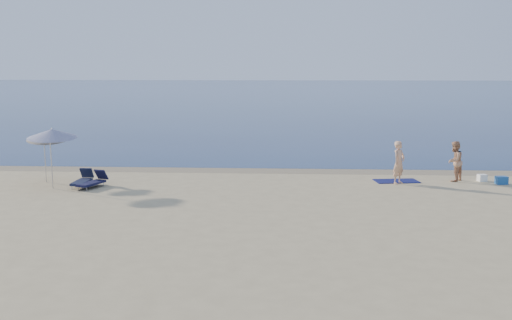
{
  "coord_description": "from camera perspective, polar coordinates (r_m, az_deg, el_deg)",
  "views": [
    {
      "loc": [
        -1.2,
        -9.55,
        4.86
      ],
      "look_at": [
        -2.71,
        16.0,
        1.0
      ],
      "focal_mm": 45.0,
      "sensor_mm": 36.0,
      "label": 1
    }
  ],
  "objects": [
    {
      "name": "wet_sand_strip",
      "position": [
        29.38,
        5.67,
        -0.98
      ],
      "size": [
        240.0,
        1.6,
        0.0
      ],
      "primitive_type": "cube",
      "color": "#847254",
      "rests_on": "ground"
    },
    {
      "name": "umbrella_far",
      "position": [
        27.78,
        -18.1,
        2.02
      ],
      "size": [
        2.07,
        2.09,
        2.21
      ],
      "rotation": [
        0.0,
        0.0,
        0.32
      ],
      "color": "silver",
      "rests_on": "ground"
    },
    {
      "name": "beach_towel",
      "position": [
        27.33,
        12.37,
        -1.84
      ],
      "size": [
        1.91,
        1.25,
        0.03
      ],
      "primitive_type": "cube",
      "rotation": [
        0.0,
        0.0,
        0.16
      ],
      "color": "#0D1045",
      "rests_on": "ground"
    },
    {
      "name": "person_left",
      "position": [
        26.69,
        12.59,
        -0.22
      ],
      "size": [
        0.74,
        0.76,
        1.75
      ],
      "primitive_type": "imported",
      "rotation": [
        0.0,
        0.0,
        0.85
      ],
      "color": "tan",
      "rests_on": "ground"
    },
    {
      "name": "person_right",
      "position": [
        27.86,
        17.24,
        -0.11
      ],
      "size": [
        1.01,
        1.04,
        1.68
      ],
      "primitive_type": "imported",
      "rotation": [
        0.0,
        0.0,
        -2.25
      ],
      "color": "tan",
      "rests_on": "ground"
    },
    {
      "name": "lounger_left",
      "position": [
        26.52,
        -15.17,
        -1.75
      ],
      "size": [
        0.51,
        1.52,
        0.67
      ],
      "rotation": [
        0.0,
        0.0,
        -0.01
      ],
      "color": "#141B37",
      "rests_on": "ground"
    },
    {
      "name": "umbrella_near",
      "position": [
        26.19,
        -17.68,
        2.26
      ],
      "size": [
        2.28,
        2.3,
        2.47
      ],
      "rotation": [
        0.0,
        0.0,
        0.22
      ],
      "color": "silver",
      "rests_on": "ground"
    },
    {
      "name": "sea",
      "position": [
        109.66,
        4.02,
        6.01
      ],
      "size": [
        240.0,
        160.0,
        0.01
      ],
      "primitive_type": "cube",
      "color": "#0B1F46",
      "rests_on": "ground"
    },
    {
      "name": "white_bag",
      "position": [
        28.32,
        19.45,
        -1.5
      ],
      "size": [
        0.4,
        0.36,
        0.29
      ],
      "primitive_type": "cube",
      "rotation": [
        0.0,
        0.0,
        0.24
      ],
      "color": "white",
      "rests_on": "ground"
    },
    {
      "name": "lounger_right",
      "position": [
        26.12,
        -14.29,
        -1.88
      ],
      "size": [
        0.96,
        1.56,
        0.66
      ],
      "rotation": [
        0.0,
        0.0,
        -0.35
      ],
      "color": "#131334",
      "rests_on": "ground"
    },
    {
      "name": "blue_cooler",
      "position": [
        27.91,
        20.98,
        -1.69
      ],
      "size": [
        0.49,
        0.38,
        0.32
      ],
      "primitive_type": "cube",
      "rotation": [
        0.0,
        0.0,
        0.14
      ],
      "color": "#1D549D",
      "rests_on": "ground"
    }
  ]
}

